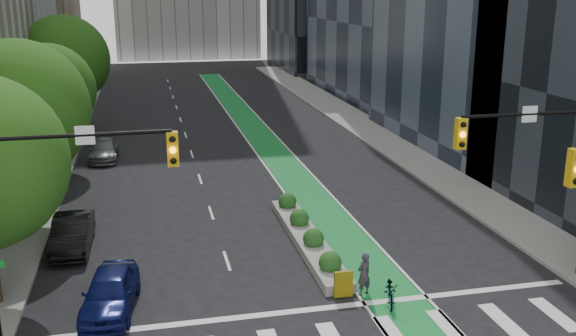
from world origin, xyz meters
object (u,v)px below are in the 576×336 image
parked_car_left_mid (72,233)px  parked_car_left_far (104,150)px  bicycle (391,291)px  cyclist (364,274)px  median_planter (307,236)px  parked_car_left_near (110,292)px

parked_car_left_mid → parked_car_left_far: 15.22m
bicycle → cyclist: size_ratio=1.11×
median_planter → parked_car_left_far: size_ratio=2.36×
bicycle → cyclist: (-0.74, 0.81, 0.35)m
bicycle → parked_car_left_mid: parked_car_left_mid is taller
bicycle → parked_car_left_near: (-9.74, 1.63, 0.24)m
median_planter → bicycle: bearing=-75.6°
bicycle → parked_car_left_near: 9.88m
median_planter → parked_car_left_far: parked_car_left_far is taller
parked_car_left_mid → median_planter: bearing=-8.4°
parked_car_left_mid → parked_car_left_far: size_ratio=1.01×
bicycle → parked_car_left_far: parked_car_left_far is taller
parked_car_left_near → parked_car_left_far: size_ratio=0.97×
cyclist → parked_car_left_far: (-10.19, 22.07, -0.20)m
parked_car_left_near → median_planter: bearing=35.3°
parked_car_left_mid → cyclist: bearing=-31.1°
median_planter → parked_car_left_far: 19.34m
bicycle → parked_car_left_near: size_ratio=0.43×
cyclist → parked_car_left_far: bearing=-88.8°
parked_car_left_mid → parked_car_left_far: parked_car_left_mid is taller
median_planter → cyclist: (0.80, -5.16, 0.46)m
median_planter → cyclist: 5.25m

